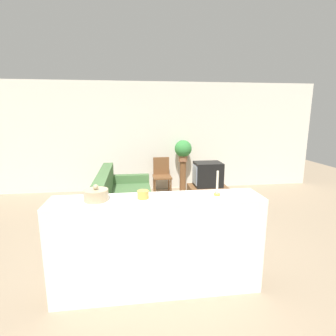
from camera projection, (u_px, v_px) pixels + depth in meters
name	position (u px, v px, depth m)	size (l,w,h in m)	color
ground_plane	(154.00, 260.00, 3.54)	(14.00, 14.00, 0.00)	gray
wall_back	(143.00, 137.00, 6.58)	(9.00, 0.06, 2.70)	beige
couch	(123.00, 202.00, 4.91)	(0.97, 1.87, 0.90)	#476B3D
tv_stand	(207.00, 195.00, 5.60)	(0.79, 0.51, 0.44)	brown
television	(208.00, 174.00, 5.50)	(0.57, 0.46, 0.50)	black
wooden_chair	(162.00, 174.00, 6.44)	(0.44, 0.44, 0.87)	brown
plant_stand	(183.00, 176.00, 6.62)	(0.16, 0.16, 0.77)	brown
potted_plant	(183.00, 149.00, 6.48)	(0.42, 0.42, 0.53)	#8E5B3D
foreground_counter	(158.00, 245.00, 2.86)	(2.25, 0.44, 1.08)	white
decorative_bowl	(96.00, 195.00, 2.65)	(0.25, 0.25, 0.17)	tan
candle_jar	(143.00, 195.00, 2.72)	(0.12, 0.12, 0.08)	gold
candlestick	(217.00, 187.00, 2.81)	(0.07, 0.07, 0.27)	#B7933D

